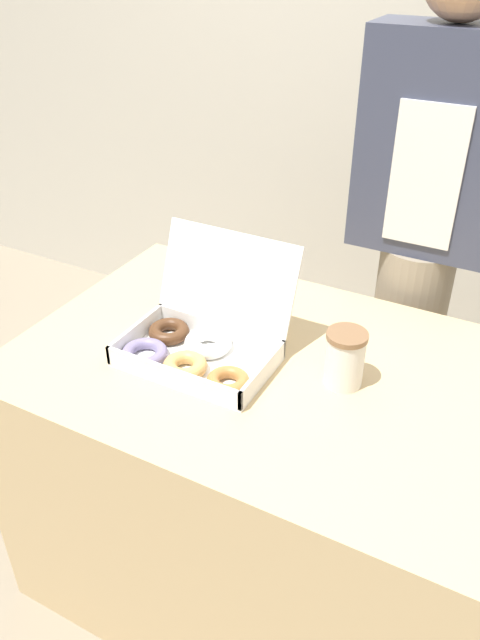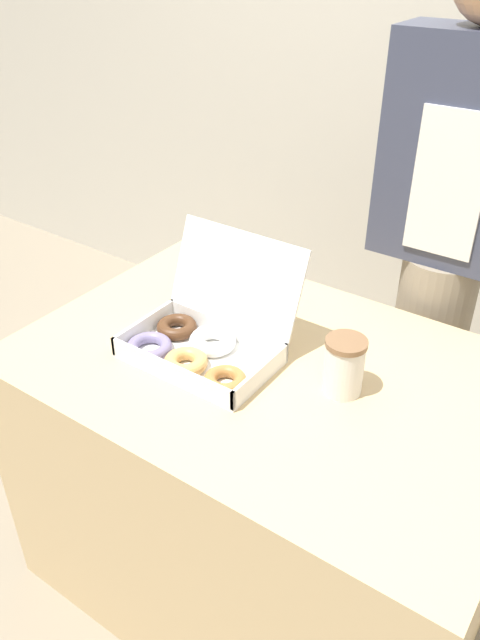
# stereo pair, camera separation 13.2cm
# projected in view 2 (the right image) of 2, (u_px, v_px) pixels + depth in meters

# --- Properties ---
(ground_plane) EXTENTS (14.00, 14.00, 0.00)m
(ground_plane) POSITION_uv_depth(u_px,v_px,m) (262.00, 572.00, 1.85)
(ground_plane) COLOR gray
(table) EXTENTS (1.16, 0.79, 0.77)m
(table) POSITION_uv_depth(u_px,v_px,m) (265.00, 481.00, 1.64)
(table) COLOR tan
(table) RESTS_ON ground_plane
(donut_box) EXTENTS (0.36, 0.31, 0.25)m
(donut_box) POSITION_uv_depth(u_px,v_px,m) (200.00, 339.00, 1.44)
(donut_box) COLOR white
(donut_box) RESTS_ON table
(coffee_cup) EXTENTS (0.09, 0.09, 0.13)m
(coffee_cup) POSITION_uv_depth(u_px,v_px,m) (344.00, 366.00, 1.31)
(coffee_cup) COLOR silver
(coffee_cup) RESTS_ON table
(person_customer) EXTENTS (0.38, 0.21, 1.64)m
(person_customer) POSITION_uv_depth(u_px,v_px,m) (445.00, 250.00, 1.64)
(person_customer) COLOR gray
(person_customer) RESTS_ON ground_plane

